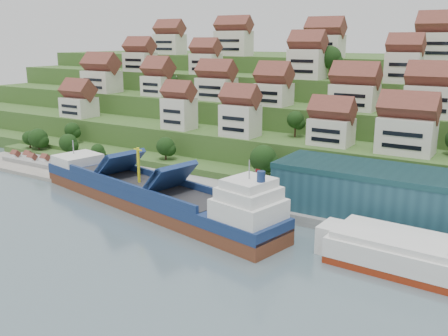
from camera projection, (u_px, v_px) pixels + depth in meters
The scene contains 11 objects.
ground at pixel (163, 211), 111.81m from camera, with size 300.00×300.00×0.00m, color slate.
quay at pixel (273, 204), 113.48m from camera, with size 180.00×14.00×2.20m, color gray.
pebble_beach at pixel (39, 164), 151.46m from camera, with size 45.00×20.00×1.00m, color gray.
hillside at pixel (331, 110), 193.87m from camera, with size 260.00×128.00×31.00m.
hillside_village at pixel (297, 81), 153.72m from camera, with size 156.09×61.48×29.33m.
hillside_trees at pixel (228, 110), 149.15m from camera, with size 137.95×62.39×31.80m.
warehouse at pixel (425, 199), 97.05m from camera, with size 60.00×15.00×10.00m, color #204857.
flagpole at pixel (255, 183), 108.91m from camera, with size 1.28×0.16×8.00m.
beach_huts at pixel (30, 159), 151.07m from camera, with size 14.40×3.70×2.20m.
cargo_ship at pixel (155, 197), 112.00m from camera, with size 73.52×25.66×16.06m.
second_ship at pixel (432, 259), 80.96m from camera, with size 32.46×13.31×9.26m.
Camera 1 is at (68.08, -82.08, 37.61)m, focal length 40.00 mm.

